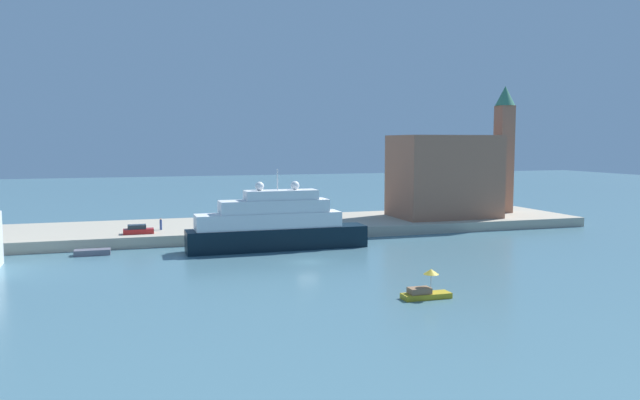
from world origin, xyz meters
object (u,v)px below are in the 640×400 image
object	(u,v)px
bell_tower	(504,145)
parked_car	(138,230)
person_figure	(161,224)
harbor_building	(444,176)
large_yacht	(275,226)
small_motorboat	(425,290)
work_barge	(92,252)
mooring_bollard	(292,228)

from	to	relation	value
bell_tower	parked_car	distance (m)	67.15
person_figure	harbor_building	bearing A→B (deg)	2.30
large_yacht	small_motorboat	xyz separation A→B (m)	(7.35, -30.36, -2.52)
work_barge	harbor_building	bearing A→B (deg)	11.54
parked_car	mooring_bollard	bearing A→B (deg)	-6.40
mooring_bollard	person_figure	bearing A→B (deg)	163.29
small_motorboat	bell_tower	bearing A→B (deg)	49.71
small_motorboat	person_figure	world-z (taller)	person_figure
large_yacht	work_barge	distance (m)	24.17
harbor_building	bell_tower	world-z (taller)	bell_tower
harbor_building	mooring_bollard	distance (m)	31.35
small_motorboat	mooring_bollard	size ratio (longest dim) A/B	7.86
mooring_bollard	bell_tower	bearing A→B (deg)	13.12
large_yacht	person_figure	bearing A→B (deg)	138.88
large_yacht	mooring_bollard	xyz separation A→B (m)	(4.25, 7.08, -1.39)
mooring_bollard	small_motorboat	bearing A→B (deg)	-85.27
large_yacht	work_barge	world-z (taller)	large_yacht
small_motorboat	person_figure	bearing A→B (deg)	116.97
harbor_building	mooring_bollard	size ratio (longest dim) A/B	28.92
large_yacht	work_barge	size ratio (longest dim) A/B	5.54
person_figure	small_motorboat	bearing A→B (deg)	-63.03
harbor_building	bell_tower	size ratio (longest dim) A/B	0.74
harbor_building	bell_tower	distance (m)	15.06
large_yacht	parked_car	bearing A→B (deg)	151.93
large_yacht	small_motorboat	bearing A→B (deg)	-76.39
mooring_bollard	parked_car	bearing A→B (deg)	173.60
bell_tower	person_figure	distance (m)	63.53
mooring_bollard	harbor_building	bearing A→B (deg)	14.39
work_barge	mooring_bollard	world-z (taller)	mooring_bollard
small_motorboat	work_barge	size ratio (longest dim) A/B	1.05
parked_car	person_figure	size ratio (longest dim) A/B	2.44
large_yacht	work_barge	bearing A→B (deg)	173.05
bell_tower	harbor_building	bearing A→B (deg)	-169.66
work_barge	harbor_building	world-z (taller)	harbor_building
bell_tower	mooring_bollard	xyz separation A→B (m)	(-43.42, -10.12, -12.36)
person_figure	mooring_bollard	xyz separation A→B (m)	(18.83, -5.65, -0.51)
small_motorboat	person_figure	xyz separation A→B (m)	(-21.93, 43.09, 1.63)
small_motorboat	mooring_bollard	distance (m)	37.59
person_figure	mooring_bollard	size ratio (longest dim) A/B	2.89
small_motorboat	person_figure	size ratio (longest dim) A/B	2.72
harbor_building	parked_car	distance (m)	52.49
harbor_building	bell_tower	bearing A→B (deg)	10.34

